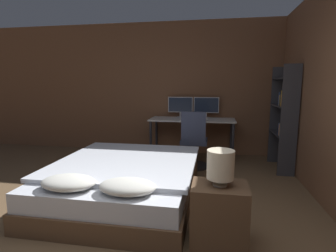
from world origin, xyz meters
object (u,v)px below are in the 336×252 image
bedside_lamp (221,165)px  monitor_right (206,106)px  desk (192,123)px  monitor_left (180,106)px  computer_mouse (207,120)px  bookshelf (285,113)px  office_chair (194,145)px  nightstand (219,215)px  keyboard (191,120)px  bed (125,180)px

bedside_lamp → monitor_right: bearing=94.2°
bedside_lamp → monitor_right: size_ratio=0.63×
desk → monitor_left: bearing=141.7°
computer_mouse → bookshelf: (1.28, -0.34, 0.19)m
office_chair → nightstand: bearing=-79.6°
nightstand → bedside_lamp: (0.00, 0.00, 0.47)m
nightstand → monitor_left: bearing=103.8°
keyboard → office_chair: bearing=-79.3°
keyboard → bookshelf: 1.61m
monitor_left → bookshelf: bearing=-22.4°
monitor_left → computer_mouse: bearing=-36.8°
keyboard → nightstand: bearing=-79.6°
bed → bookshelf: (2.23, 1.53, 0.74)m
computer_mouse → bookshelf: 1.33m
bed → keyboard: (0.67, 1.87, 0.54)m
keyboard → bedside_lamp: bearing=-79.6°
bed → desk: desk is taller
bedside_lamp → keyboard: bearing=100.4°
nightstand → monitor_right: (-0.22, 3.05, 0.73)m
bookshelf → bedside_lamp: bearing=-115.1°
bedside_lamp → keyboard: size_ratio=0.80×
bookshelf → office_chair: bearing=-174.6°
bed → office_chair: bearing=61.3°
nightstand → monitor_left: 3.23m
monitor_right → monitor_left: bearing=180.0°
monitor_right → bed: bearing=-112.2°
bedside_lamp → computer_mouse: bearing=94.3°
monitor_right → keyboard: (-0.26, -0.41, -0.23)m
nightstand → monitor_right: 3.15m
bed → monitor_left: monitor_left is taller
bedside_lamp → office_chair: (-0.40, 2.16, -0.34)m
monitor_right → bookshelf: size_ratio=0.29×
bedside_lamp → desk: (-0.49, 2.85, -0.07)m
office_chair → monitor_right: bearing=79.0°
keyboard → monitor_right: bearing=57.5°
monitor_left → keyboard: 0.54m
bedside_lamp → monitor_left: (-0.75, 3.05, 0.26)m
bed → computer_mouse: (0.96, 1.87, 0.55)m
nightstand → bed: bearing=146.3°
nightstand → monitor_left: size_ratio=1.12×
bedside_lamp → monitor_left: monitor_left is taller
monitor_right → office_chair: bearing=-101.0°
computer_mouse → office_chair: bearing=-112.4°
bed → monitor_left: 2.44m
bookshelf → keyboard: bearing=167.7°
keyboard → bed: bearing=-109.7°
monitor_left → keyboard: size_ratio=1.27×
keyboard → office_chair: 0.62m
desk → monitor_right: bearing=38.3°
bookshelf → nightstand: bearing=-115.1°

